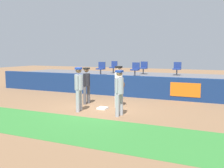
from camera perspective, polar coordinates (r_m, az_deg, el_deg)
The scene contains 14 objects.
ground_plane at distance 11.59m, azimuth -3.32°, elevation -5.36°, with size 60.00×60.00×0.00m, color brown.
grass_foreground_strip at distance 9.13m, azimuth -12.24°, elevation -8.84°, with size 18.00×2.80×0.01m, color #2D722D.
first_base at distance 11.42m, azimuth -2.09°, elevation -5.33°, with size 0.40×0.40×0.08m, color white.
player_fielder_home at distance 11.74m, azimuth 1.50°, elevation 0.12°, with size 0.43×0.56×1.86m.
player_runner_visitor at distance 10.92m, azimuth -7.30°, elevation -0.44°, with size 0.42×0.51×1.85m.
player_coach_visitor at distance 10.03m, azimuth 1.61°, elevation -1.25°, with size 0.37×0.50×1.79m.
player_umpire at distance 12.50m, azimuth -5.60°, elevation 0.23°, with size 0.36×0.49×1.75m.
field_wall at distance 14.60m, azimuth 3.08°, elevation -0.46°, with size 18.00×0.26×1.19m.
bleacher_platform at distance 17.01m, azimuth 6.19°, elevation 0.28°, with size 18.00×4.80×1.03m, color #59595E.
seat_front_center at distance 15.85m, azimuth 5.14°, elevation 3.40°, with size 0.47×0.44×0.84m.
seat_back_right at distance 17.03m, azimuth 14.10°, elevation 3.46°, with size 0.48×0.44×0.84m.
seat_back_center at distance 17.56m, azimuth 6.95°, elevation 3.71°, with size 0.47×0.44×0.84m.
seat_front_left at distance 16.76m, azimuth -2.41°, elevation 3.61°, with size 0.48×0.44×0.84m.
seat_back_left at distance 18.35m, azimuth 0.38°, elevation 3.89°, with size 0.44×0.44×0.84m.
Camera 1 is at (5.30, -10.02, 2.45)m, focal length 41.66 mm.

